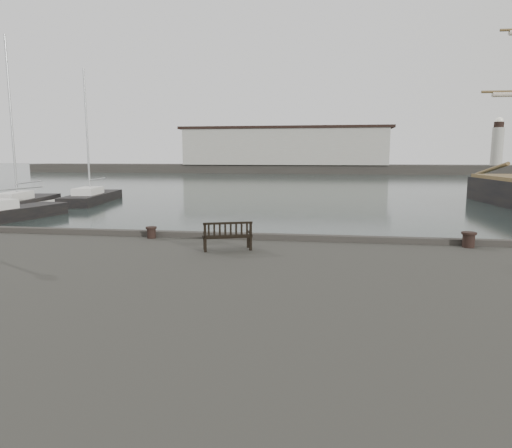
{
  "coord_description": "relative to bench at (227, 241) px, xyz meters",
  "views": [
    {
      "loc": [
        1.74,
        -14.32,
        4.23
      ],
      "look_at": [
        -0.38,
        -0.5,
        2.1
      ],
      "focal_mm": 32.0,
      "sensor_mm": 36.0,
      "label": 1
    }
  ],
  "objects": [
    {
      "name": "ground",
      "position": [
        0.98,
        1.94,
        -1.81
      ],
      "size": [
        400.0,
        400.0,
        0.0
      ],
      "primitive_type": "plane",
      "color": "black",
      "rests_on": "ground"
    },
    {
      "name": "breakwater",
      "position": [
        -3.57,
        93.94,
        2.48
      ],
      "size": [
        140.0,
        9.5,
        12.2
      ],
      "color": "#383530",
      "rests_on": "ground"
    },
    {
      "name": "bench",
      "position": [
        0.0,
        0.0,
        0.0
      ],
      "size": [
        1.46,
        0.91,
        0.79
      ],
      "rotation": [
        0.0,
        0.0,
        0.34
      ],
      "color": "black",
      "rests_on": "quay"
    },
    {
      "name": "bollard_left",
      "position": [
        -2.82,
        1.44,
        -0.07
      ],
      "size": [
        0.46,
        0.46,
        0.37
      ],
      "primitive_type": "cylinder",
      "rotation": [
        0.0,
        0.0,
        0.38
      ],
      "color": "black",
      "rests_on": "quay"
    },
    {
      "name": "bollard_right",
      "position": [
        6.86,
        1.44,
        -0.03
      ],
      "size": [
        0.51,
        0.51,
        0.45
      ],
      "primitive_type": "cylinder",
      "rotation": [
        0.0,
        0.0,
        -0.22
      ],
      "color": "black",
      "rests_on": "quay"
    },
    {
      "name": "yacht_b",
      "position": [
        -21.0,
        20.08,
        -1.57
      ],
      "size": [
        4.12,
        10.55,
        13.58
      ],
      "rotation": [
        0.0,
        0.0,
        0.19
      ],
      "color": "black",
      "rests_on": "ground"
    },
    {
      "name": "yacht_c",
      "position": [
        -17.77,
        13.81,
        -1.57
      ],
      "size": [
        3.88,
        9.47,
        12.46
      ],
      "rotation": [
        0.0,
        0.0,
        -0.19
      ],
      "color": "black",
      "rests_on": "ground"
    },
    {
      "name": "yacht_d",
      "position": [
        -17.99,
        25.66,
        -1.58
      ],
      "size": [
        4.02,
        9.9,
        12.09
      ],
      "rotation": [
        0.0,
        0.0,
        0.15
      ],
      "color": "black",
      "rests_on": "ground"
    }
  ]
}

